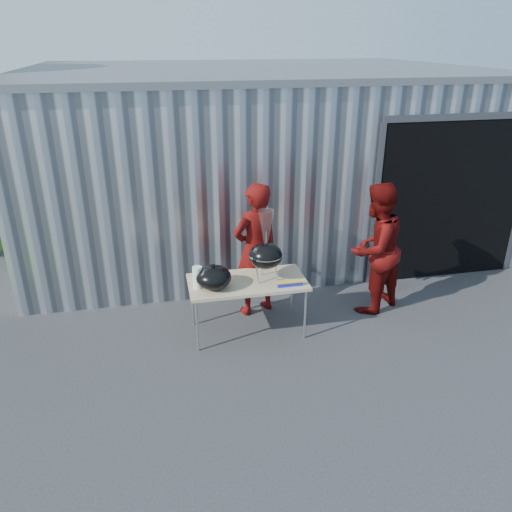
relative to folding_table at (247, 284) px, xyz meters
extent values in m
plane|color=#2D2D2F|center=(0.10, -0.66, -0.71)|extent=(80.00, 80.00, 0.00)
cube|color=silver|center=(0.90, 4.04, 0.79)|extent=(8.00, 6.00, 3.00)
cube|color=slate|center=(0.90, 4.04, 2.34)|extent=(8.20, 6.20, 0.10)
cube|color=black|center=(3.40, 1.61, 0.54)|extent=(2.40, 1.20, 2.50)
cube|color=#4C4C51|center=(3.40, 1.04, 1.84)|extent=(2.52, 0.08, 0.10)
cube|color=tan|center=(0.00, 0.00, 0.02)|extent=(1.50, 0.75, 0.04)
cylinder|color=silver|center=(-0.69, -0.31, -0.35)|extent=(0.03, 0.03, 0.71)
cylinder|color=silver|center=(0.69, -0.31, -0.35)|extent=(0.03, 0.03, 0.71)
cylinder|color=silver|center=(-0.69, 0.32, -0.35)|extent=(0.03, 0.03, 0.71)
cylinder|color=silver|center=(0.69, 0.32, -0.35)|extent=(0.03, 0.03, 0.71)
ellipsoid|color=black|center=(0.24, -0.01, 0.38)|extent=(0.43, 0.43, 0.32)
cylinder|color=silver|center=(0.24, -0.01, 0.39)|extent=(0.43, 0.43, 0.02)
cylinder|color=silver|center=(0.24, -0.01, 0.40)|extent=(0.41, 0.41, 0.01)
cylinder|color=silver|center=(0.24, 0.13, 0.16)|extent=(0.02, 0.02, 0.24)
cylinder|color=silver|center=(0.12, -0.08, 0.16)|extent=(0.02, 0.02, 0.24)
cylinder|color=silver|center=(0.36, -0.08, 0.16)|extent=(0.02, 0.02, 0.24)
cylinder|color=#CC6449|center=(0.11, -0.01, 0.41)|extent=(0.02, 0.14, 0.02)
cylinder|color=#CC6449|center=(0.15, -0.01, 0.41)|extent=(0.02, 0.14, 0.02)
cylinder|color=#CC6449|center=(0.19, -0.01, 0.41)|extent=(0.02, 0.14, 0.02)
cylinder|color=#CC6449|center=(0.24, -0.01, 0.41)|extent=(0.02, 0.14, 0.02)
cylinder|color=#CC6449|center=(0.28, -0.01, 0.41)|extent=(0.02, 0.14, 0.02)
cylinder|color=#CC6449|center=(0.32, -0.01, 0.41)|extent=(0.02, 0.14, 0.02)
cylinder|color=#CC6449|center=(0.36, -0.01, 0.41)|extent=(0.02, 0.14, 0.02)
cone|color=silver|center=(0.24, -0.01, 0.70)|extent=(0.20, 0.20, 0.55)
ellipsoid|color=black|center=(-0.44, -0.10, 0.18)|extent=(0.44, 0.44, 0.29)
cylinder|color=black|center=(-0.44, -0.10, 0.34)|extent=(0.05, 0.05, 0.03)
cylinder|color=white|center=(-0.63, -0.05, 0.18)|extent=(0.12, 0.12, 0.28)
cube|color=white|center=(-0.55, 0.19, 0.09)|extent=(0.20, 0.15, 0.10)
cube|color=#191FA3|center=(0.50, -0.25, 0.07)|extent=(0.32, 0.06, 0.05)
cube|color=yellow|center=(0.50, -0.25, 0.10)|extent=(0.32, 0.06, 0.01)
imported|color=#520907|center=(0.22, 0.52, 0.23)|extent=(0.81, 0.67, 1.89)
imported|color=#520907|center=(1.85, 0.27, 0.22)|extent=(1.13, 1.05, 1.86)
camera|label=1|loc=(-1.06, -5.60, 2.90)|focal=35.00mm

